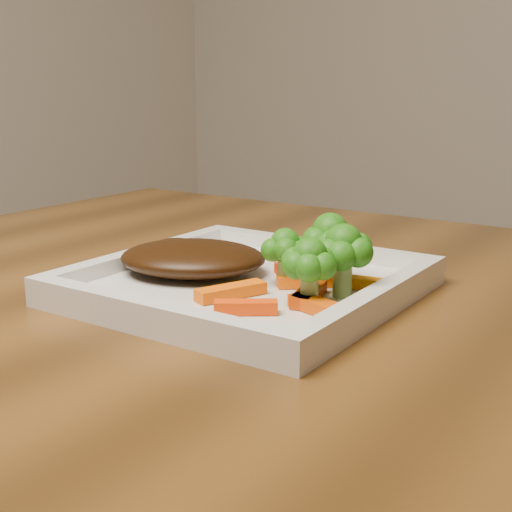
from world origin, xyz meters
The scene contains 13 objects.
plate centered at (-0.47, 0.16, 0.76)m, with size 0.27×0.27×0.01m, color silver.
steak centered at (-0.52, 0.15, 0.78)m, with size 0.14×0.11×0.03m, color #311907.
broccoli_0 centered at (-0.40, 0.19, 0.80)m, with size 0.06×0.06×0.07m, color #296811, non-canonical shape.
broccoli_1 centered at (-0.37, 0.17, 0.79)m, with size 0.06×0.06×0.06m, color #2A6A11, non-canonical shape.
broccoli_2 centered at (-0.38, 0.13, 0.79)m, with size 0.05×0.05×0.06m, color #1A7713, non-canonical shape.
broccoli_3 centered at (-0.43, 0.17, 0.79)m, with size 0.05×0.05×0.06m, color #156010, non-canonical shape.
carrot_0 centered at (-0.41, 0.08, 0.77)m, with size 0.05×0.01×0.01m, color #F43C03.
carrot_1 centered at (-0.36, 0.11, 0.77)m, with size 0.06×0.02×0.01m, color #DB4A03.
carrot_2 centered at (-0.45, 0.11, 0.77)m, with size 0.06×0.02×0.01m, color #F55C04.
carrot_3 centered at (-0.36, 0.20, 0.77)m, with size 0.05×0.01×0.01m, color orange.
carrot_4 centered at (-0.44, 0.21, 0.77)m, with size 0.06×0.02×0.01m, color #FA3204.
carrot_5 centered at (-0.39, 0.14, 0.77)m, with size 0.06×0.02×0.01m, color #C93903.
carrot_6 centered at (-0.41, 0.17, 0.77)m, with size 0.05×0.01×0.01m, color #FB6204.
Camera 1 is at (-0.11, -0.35, 0.94)m, focal length 50.00 mm.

